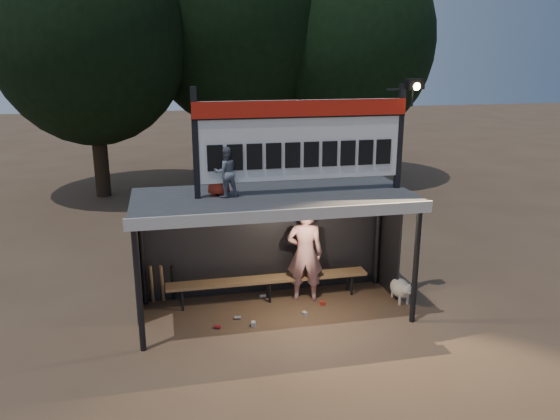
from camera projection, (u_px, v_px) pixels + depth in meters
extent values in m
plane|color=brown|center=(274.00, 312.00, 10.38)|extent=(80.00, 80.00, 0.00)
imported|color=silver|center=(305.00, 253.00, 10.66)|extent=(0.80, 0.62, 1.96)
imported|color=gray|center=(226.00, 172.00, 9.43)|extent=(0.50, 0.43, 0.89)
imported|color=#AE2C1A|center=(218.00, 166.00, 9.53)|extent=(0.58, 0.45, 1.05)
cube|color=#38383A|center=(274.00, 197.00, 9.76)|extent=(5.00, 2.00, 0.12)
cube|color=silver|center=(286.00, 215.00, 8.81)|extent=(5.10, 0.06, 0.20)
cylinder|color=black|center=(139.00, 289.00, 8.75)|extent=(0.10, 0.10, 2.20)
cylinder|color=black|center=(416.00, 266.00, 9.72)|extent=(0.10, 0.10, 2.20)
cylinder|color=black|center=(142.00, 251.00, 10.44)|extent=(0.10, 0.10, 2.20)
cylinder|color=black|center=(378.00, 234.00, 11.41)|extent=(0.10, 0.10, 2.20)
cube|color=black|center=(264.00, 241.00, 11.02)|extent=(5.00, 0.04, 2.20)
cube|color=black|center=(136.00, 259.00, 10.04)|extent=(0.04, 1.00, 2.20)
cube|color=black|center=(390.00, 240.00, 11.05)|extent=(0.04, 1.00, 2.20)
cylinder|color=black|center=(264.00, 190.00, 10.73)|extent=(5.00, 0.06, 0.06)
cube|color=black|center=(195.00, 144.00, 9.21)|extent=(0.10, 0.10, 1.90)
cube|color=black|center=(400.00, 137.00, 9.96)|extent=(0.10, 0.10, 1.90)
cube|color=silver|center=(301.00, 140.00, 9.59)|extent=(3.80, 0.08, 1.40)
cube|color=red|center=(303.00, 108.00, 9.38)|extent=(3.80, 0.04, 0.28)
cube|color=black|center=(302.00, 117.00, 9.42)|extent=(3.80, 0.02, 0.03)
cube|color=black|center=(215.00, 158.00, 9.30)|extent=(0.27, 0.03, 0.45)
cube|color=black|center=(235.00, 157.00, 9.37)|extent=(0.27, 0.03, 0.45)
cube|color=black|center=(254.00, 157.00, 9.43)|extent=(0.27, 0.03, 0.45)
cube|color=black|center=(274.00, 156.00, 9.50)|extent=(0.27, 0.03, 0.45)
cube|color=black|center=(293.00, 155.00, 9.57)|extent=(0.27, 0.03, 0.45)
cube|color=black|center=(311.00, 154.00, 9.64)|extent=(0.27, 0.03, 0.45)
cube|color=black|center=(330.00, 154.00, 9.71)|extent=(0.27, 0.03, 0.45)
cube|color=black|center=(348.00, 153.00, 9.78)|extent=(0.27, 0.03, 0.45)
cube|color=black|center=(366.00, 152.00, 9.85)|extent=(0.27, 0.03, 0.45)
cube|color=black|center=(383.00, 152.00, 9.92)|extent=(0.27, 0.03, 0.45)
cylinder|color=black|center=(400.00, 90.00, 9.72)|extent=(0.50, 0.04, 0.04)
cylinder|color=black|center=(412.00, 98.00, 9.81)|extent=(0.04, 0.04, 0.30)
cube|color=black|center=(414.00, 84.00, 9.69)|extent=(0.30, 0.22, 0.18)
sphere|color=#FFD88C|center=(416.00, 86.00, 9.62)|extent=(0.14, 0.14, 0.14)
cube|color=#946F46|center=(269.00, 279.00, 10.77)|extent=(4.00, 0.35, 0.06)
cylinder|color=black|center=(182.00, 300.00, 10.38)|extent=(0.05, 0.05, 0.45)
cylinder|color=black|center=(182.00, 295.00, 10.60)|extent=(0.05, 0.05, 0.45)
cylinder|color=black|center=(270.00, 292.00, 10.72)|extent=(0.05, 0.05, 0.45)
cylinder|color=black|center=(267.00, 287.00, 10.95)|extent=(0.05, 0.05, 0.45)
cylinder|color=black|center=(352.00, 285.00, 11.07)|extent=(0.05, 0.05, 0.45)
cylinder|color=black|center=(348.00, 280.00, 11.29)|extent=(0.05, 0.05, 0.45)
cylinder|color=#312216|center=(99.00, 142.00, 18.46)|extent=(0.50, 0.50, 3.74)
ellipsoid|color=black|center=(89.00, 29.00, 17.46)|extent=(6.46, 6.46, 7.48)
cylinder|color=black|center=(239.00, 126.00, 20.82)|extent=(0.50, 0.50, 4.18)
ellipsoid|color=black|center=(237.00, 13.00, 19.70)|extent=(7.22, 7.22, 8.36)
cylinder|color=black|center=(347.00, 135.00, 20.78)|extent=(0.50, 0.50, 3.52)
ellipsoid|color=black|center=(350.00, 41.00, 19.84)|extent=(6.08, 6.08, 7.04)
ellipsoid|color=silver|center=(400.00, 288.00, 10.80)|extent=(0.36, 0.58, 0.36)
sphere|color=white|center=(407.00, 290.00, 10.51)|extent=(0.22, 0.22, 0.22)
cone|color=beige|center=(409.00, 293.00, 10.42)|extent=(0.10, 0.10, 0.10)
cone|color=beige|center=(405.00, 285.00, 10.45)|extent=(0.06, 0.06, 0.07)
cone|color=beige|center=(410.00, 285.00, 10.47)|extent=(0.06, 0.06, 0.07)
cylinder|color=beige|center=(400.00, 301.00, 10.66)|extent=(0.05, 0.05, 0.18)
cylinder|color=beige|center=(407.00, 300.00, 10.69)|extent=(0.05, 0.05, 0.18)
cylinder|color=beige|center=(392.00, 293.00, 11.00)|extent=(0.05, 0.05, 0.18)
cylinder|color=silver|center=(400.00, 292.00, 11.03)|extent=(0.05, 0.05, 0.18)
cylinder|color=silver|center=(394.00, 279.00, 11.06)|extent=(0.04, 0.16, 0.14)
cylinder|color=olive|center=(152.00, 284.00, 10.58)|extent=(0.07, 0.27, 0.84)
cylinder|color=#9C6F49|center=(162.00, 283.00, 10.62)|extent=(0.08, 0.30, 0.83)
cylinder|color=black|center=(173.00, 283.00, 10.66)|extent=(0.07, 0.32, 0.83)
cube|color=#B52F1F|center=(323.00, 303.00, 10.66)|extent=(0.11, 0.08, 0.08)
cylinder|color=silver|center=(238.00, 317.00, 10.10)|extent=(0.13, 0.09, 0.07)
cube|color=beige|center=(305.00, 314.00, 10.23)|extent=(0.10, 0.12, 0.08)
cylinder|color=#AF1E1F|center=(218.00, 327.00, 9.75)|extent=(0.14, 0.12, 0.07)
cube|color=#BABABF|center=(253.00, 324.00, 9.85)|extent=(0.10, 0.12, 0.08)
cylinder|color=beige|center=(263.00, 296.00, 10.99)|extent=(0.13, 0.08, 0.07)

